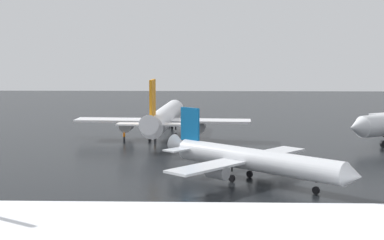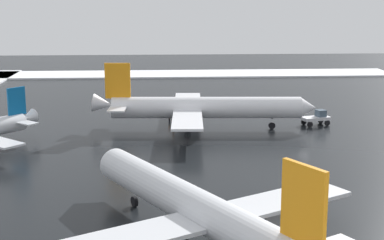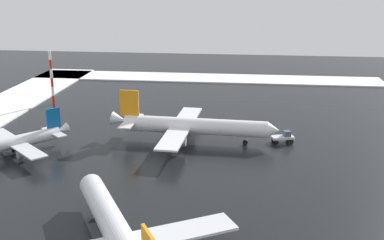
{
  "view_description": "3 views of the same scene",
  "coord_description": "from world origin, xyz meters",
  "px_view_note": "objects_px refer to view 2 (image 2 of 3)",
  "views": [
    {
      "loc": [
        5.11,
        -96.85,
        14.76
      ],
      "look_at": [
        2.38,
        -4.21,
        3.84
      ],
      "focal_mm": 55.0,
      "sensor_mm": 36.0,
      "label": 1
    },
    {
      "loc": [
        88.55,
        -4.17,
        21.15
      ],
      "look_at": [
        1.19,
        0.88,
        2.3
      ],
      "focal_mm": 55.0,
      "sensor_mm": 36.0,
      "label": 2
    },
    {
      "loc": [
        91.99,
        13.83,
        33.49
      ],
      "look_at": [
        -3.26,
        2.66,
        4.56
      ],
      "focal_mm": 45.0,
      "sensor_mm": 36.0,
      "label": 3
    }
  ],
  "objects_px": {
    "ground_crew_near_tug": "(169,116)",
    "ground_crew_mid_apron": "(173,122)",
    "airplane_parked_starboard": "(195,207)",
    "airplane_distant_tail": "(201,108)",
    "pushback_tug": "(317,117)"
  },
  "relations": [
    {
      "from": "ground_crew_near_tug",
      "to": "ground_crew_mid_apron",
      "type": "bearing_deg",
      "value": -47.6
    },
    {
      "from": "airplane_parked_starboard",
      "to": "airplane_distant_tail",
      "type": "bearing_deg",
      "value": -34.51
    },
    {
      "from": "airplane_distant_tail",
      "to": "pushback_tug",
      "type": "xyz_separation_m",
      "value": [
        -1.78,
        19.23,
        -2.21
      ]
    },
    {
      "from": "pushback_tug",
      "to": "ground_crew_mid_apron",
      "type": "relative_size",
      "value": 2.94
    },
    {
      "from": "airplane_parked_starboard",
      "to": "pushback_tug",
      "type": "relative_size",
      "value": 6.33
    },
    {
      "from": "pushback_tug",
      "to": "ground_crew_mid_apron",
      "type": "xyz_separation_m",
      "value": [
        0.59,
        -23.59,
        -0.31
      ]
    },
    {
      "from": "pushback_tug",
      "to": "airplane_parked_starboard",
      "type": "bearing_deg",
      "value": -132.82
    },
    {
      "from": "airplane_distant_tail",
      "to": "ground_crew_mid_apron",
      "type": "xyz_separation_m",
      "value": [
        -1.19,
        -4.36,
        -2.52
      ]
    },
    {
      "from": "airplane_parked_starboard",
      "to": "ground_crew_near_tug",
      "type": "height_order",
      "value": "airplane_parked_starboard"
    },
    {
      "from": "pushback_tug",
      "to": "ground_crew_near_tug",
      "type": "bearing_deg",
      "value": 153.37
    },
    {
      "from": "airplane_parked_starboard",
      "to": "ground_crew_mid_apron",
      "type": "relative_size",
      "value": 18.64
    },
    {
      "from": "pushback_tug",
      "to": "ground_crew_near_tug",
      "type": "xyz_separation_m",
      "value": [
        -4.42,
        -24.14,
        -0.31
      ]
    },
    {
      "from": "airplane_distant_tail",
      "to": "airplane_parked_starboard",
      "type": "distance_m",
      "value": 44.31
    },
    {
      "from": "airplane_distant_tail",
      "to": "ground_crew_near_tug",
      "type": "distance_m",
      "value": 8.3
    },
    {
      "from": "ground_crew_near_tug",
      "to": "airplane_parked_starboard",
      "type": "bearing_deg",
      "value": -52.46
    }
  ]
}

